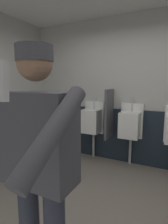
{
  "coord_description": "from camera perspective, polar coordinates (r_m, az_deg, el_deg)",
  "views": [
    {
      "loc": [
        0.72,
        -1.64,
        1.51
      ],
      "look_at": [
        -0.02,
        -0.18,
        1.25
      ],
      "focal_mm": 29.27,
      "sensor_mm": 36.0,
      "label": 1
    }
  ],
  "objects": [
    {
      "name": "privacy_divider_panel",
      "position": [
        3.37,
        7.83,
        -0.6
      ],
      "size": [
        0.04,
        0.4,
        0.9
      ],
      "primitive_type": "cube",
      "color": "#4C4C51"
    },
    {
      "name": "urinal_middle",
      "position": [
        3.37,
        14.2,
        -3.79
      ],
      "size": [
        0.4,
        0.34,
        1.24
      ],
      "color": "white",
      "rests_on": "ground_plane"
    },
    {
      "name": "person",
      "position": [
        1.24,
        -14.19,
        -14.3
      ],
      "size": [
        0.7,
        0.6,
        1.73
      ],
      "color": "#2D3342",
      "rests_on": "ground_plane"
    },
    {
      "name": "wall_back",
      "position": [
        3.51,
        15.15,
        6.22
      ],
      "size": [
        4.75,
        0.12,
        2.71
      ],
      "primitive_type": "cube",
      "color": "#B2B2AD",
      "rests_on": "ground_plane"
    },
    {
      "name": "wainscot_band_back",
      "position": [
        3.58,
        14.34,
        -7.45
      ],
      "size": [
        4.15,
        0.03,
        1.02
      ],
      "primitive_type": "cube",
      "color": "#19232D",
      "rests_on": "ground_plane"
    },
    {
      "name": "urinal_left",
      "position": [
        3.6,
        2.49,
        -2.7
      ],
      "size": [
        0.4,
        0.34,
        1.24
      ],
      "color": "white",
      "rests_on": "ground_plane"
    },
    {
      "name": "ground_plane",
      "position": [
        2.35,
        2.87,
        -31.54
      ],
      "size": [
        4.75,
        4.07,
        0.04
      ],
      "primitive_type": "cube",
      "color": "slate"
    }
  ]
}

